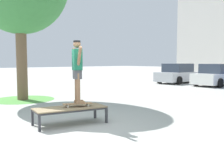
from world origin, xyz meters
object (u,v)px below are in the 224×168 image
at_px(skateboard, 78,104).
at_px(skater, 77,67).
at_px(car_silver, 178,74).
at_px(skate_box, 70,109).
at_px(car_white, 218,76).

relative_size(skateboard, skater, 0.48).
distance_m(skateboard, skater, 0.99).
relative_size(skateboard, car_silver, 0.19).
relative_size(skate_box, car_silver, 0.47).
relative_size(skate_box, skateboard, 2.47).
bearing_deg(car_white, car_silver, -177.90).
height_order(skateboard, skater, skater).
bearing_deg(skater, skate_box, -101.35).
xyz_separation_m(skate_box, car_silver, (-5.91, 13.55, 0.28)).
relative_size(skate_box, car_white, 0.47).
height_order(skater, car_white, skater).
xyz_separation_m(skater, car_white, (-2.86, 13.45, -0.84)).
height_order(skate_box, skater, skater).
distance_m(skate_box, car_white, 13.96).
bearing_deg(skate_box, skateboard, 78.73).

